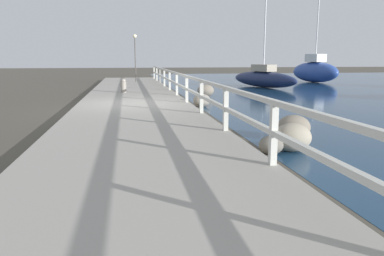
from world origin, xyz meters
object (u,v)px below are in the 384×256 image
Objects in this scene: sailboat_navy at (263,78)px; sailboat_blue at (315,71)px; dock_lamp at (135,47)px; mooring_bollard at (123,85)px.

sailboat_blue is at bearing 18.23° from sailboat_navy.
dock_lamp is 0.39× the size of sailboat_blue.
mooring_bollard is at bearing -165.56° from sailboat_blue.
sailboat_navy is at bearing 28.88° from mooring_bollard.
dock_lamp is (0.76, 8.52, 1.99)m from mooring_bollard.
mooring_bollard is 8.78m from dock_lamp.
dock_lamp is 8.83m from sailboat_navy.
sailboat_navy reaches higher than dock_lamp.
dock_lamp is at bearing 163.33° from sailboat_blue.
mooring_bollard is 0.21× the size of dock_lamp.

